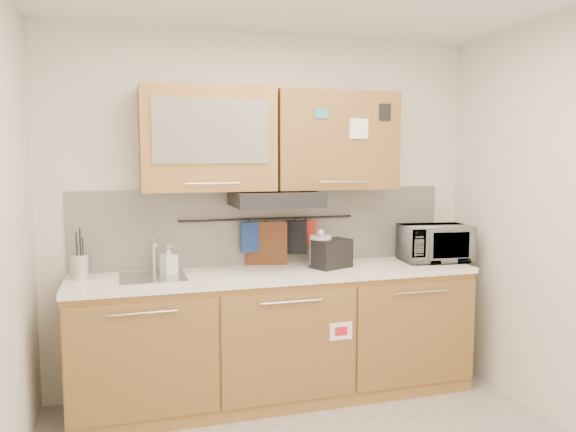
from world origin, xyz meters
TOP-DOWN VIEW (x-y plane):
  - wall_back at (0.00, 1.50)m, footprint 3.20×0.00m
  - base_cabinet at (0.00, 1.19)m, footprint 2.80×0.64m
  - countertop at (0.00, 1.19)m, footprint 2.82×0.62m
  - backsplash at (0.00, 1.49)m, footprint 2.80×0.02m
  - upper_cabinets at (-0.00, 1.32)m, footprint 1.82×0.37m
  - range_hood at (0.00, 1.25)m, footprint 0.60×0.46m
  - sink at (-0.85, 1.21)m, footprint 0.42×0.40m
  - utensil_rail at (0.00, 1.45)m, footprint 1.30×0.02m
  - utensil_crock at (-1.30, 1.29)m, footprint 0.17×0.17m
  - kettle at (0.33, 1.23)m, footprint 0.20×0.19m
  - toaster at (0.40, 1.19)m, footprint 0.31×0.25m
  - microwave at (1.25, 1.21)m, footprint 0.53×0.39m
  - soap_bottle at (-0.74, 1.29)m, footprint 0.12×0.12m
  - cutting_board at (-0.02, 1.44)m, footprint 0.31×0.11m
  - oven_mitt at (-0.15, 1.44)m, footprint 0.14×0.06m
  - dark_pouch at (0.21, 1.44)m, footprint 0.16×0.10m
  - pot_holder at (0.28, 1.44)m, footprint 0.15×0.05m

SIDE VIEW (x-z plane):
  - base_cabinet at x=0.00m, z-range -0.03..0.85m
  - countertop at x=0.00m, z-range 0.88..0.92m
  - sink at x=-0.85m, z-range 0.79..1.05m
  - utensil_crock at x=-1.30m, z-range 0.84..1.17m
  - soap_bottle at x=-0.74m, z-range 0.92..1.12m
  - toaster at x=0.40m, z-range 0.92..1.13m
  - kettle at x=0.33m, z-range 0.89..1.17m
  - cutting_board at x=-0.02m, z-range 0.85..1.24m
  - microwave at x=1.25m, z-range 0.92..1.20m
  - dark_pouch at x=0.21m, z-range 0.99..1.24m
  - oven_mitt at x=-0.15m, z-range 1.02..1.24m
  - pot_holder at x=0.28m, z-range 1.06..1.24m
  - backsplash at x=0.00m, z-range 0.92..1.48m
  - utensil_rail at x=0.00m, z-range 1.25..1.27m
  - wall_back at x=0.00m, z-range -0.30..2.90m
  - range_hood at x=0.00m, z-range 1.37..1.47m
  - upper_cabinets at x=0.00m, z-range 1.48..2.18m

